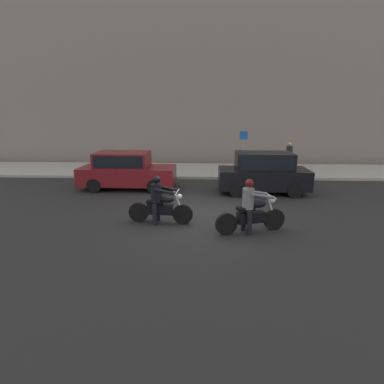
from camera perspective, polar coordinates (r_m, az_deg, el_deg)
ground_plane at (r=10.85m, az=1.32°, el=-4.26°), size 80.00×80.00×0.00m
sidewalk_slab at (r=18.58m, az=1.91°, el=4.03°), size 40.00×4.40×0.14m
building_facade at (r=21.76m, az=2.18°, el=20.33°), size 40.00×1.40×11.28m
motorcycle_with_rider_gray at (r=9.30m, az=10.85°, el=-3.48°), size 2.15×0.91×1.64m
motorcycle_with_rider_black_leather at (r=9.97m, az=-5.98°, el=-2.21°), size 2.12×0.70×1.57m
parked_sedan_maroon at (r=14.61m, az=-12.12°, el=3.98°), size 4.36×1.82×1.72m
parked_hatchback_black at (r=13.89m, az=13.07°, el=3.59°), size 3.89×1.76×1.80m
street_sign_post at (r=17.32m, az=9.46°, el=8.12°), size 0.44×0.08×2.37m
pedestrian_bystander at (r=18.13m, az=17.55°, el=6.53°), size 0.34×0.34×1.72m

